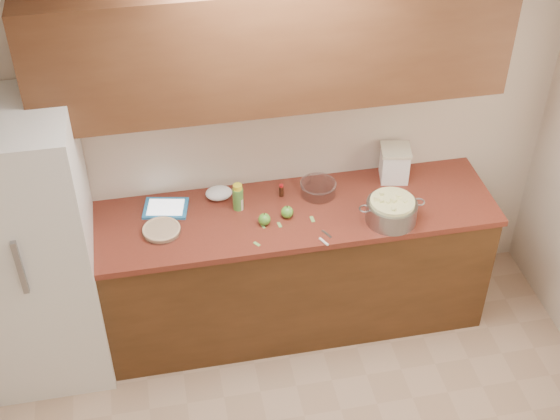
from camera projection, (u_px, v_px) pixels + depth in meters
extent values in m
plane|color=silver|center=(366.00, 92.00, 2.48)|extent=(3.60, 3.60, 0.00)
plane|color=beige|center=(268.00, 130.00, 4.67)|extent=(3.60, 0.00, 3.60)
cube|color=#4F2E16|center=(278.00, 271.00, 4.96)|extent=(2.60, 0.65, 0.88)
cube|color=brown|center=(278.00, 215.00, 4.67)|extent=(2.64, 0.68, 0.04)
cube|color=#532F19|center=(273.00, 44.00, 4.13)|extent=(2.60, 0.34, 0.70)
cube|color=white|center=(31.00, 250.00, 4.43)|extent=(0.70, 0.70, 1.80)
cylinder|color=silver|center=(162.00, 231.00, 4.51)|extent=(0.23, 0.23, 0.03)
cylinder|color=beige|center=(162.00, 230.00, 4.51)|extent=(0.21, 0.21, 0.03)
torus|color=beige|center=(161.00, 229.00, 4.50)|extent=(0.22, 0.22, 0.02)
cylinder|color=gray|center=(391.00, 212.00, 4.56)|extent=(0.30, 0.30, 0.13)
torus|color=gray|center=(365.00, 209.00, 4.51)|extent=(0.07, 0.07, 0.01)
torus|color=gray|center=(419.00, 202.00, 4.56)|extent=(0.07, 0.07, 0.01)
cylinder|color=beige|center=(392.00, 209.00, 4.55)|extent=(0.26, 0.26, 0.14)
cube|color=white|center=(394.00, 165.00, 4.86)|extent=(0.20, 0.20, 0.20)
cube|color=beige|center=(396.00, 150.00, 4.79)|extent=(0.21, 0.21, 0.02)
cube|color=#287CC0|center=(166.00, 208.00, 4.68)|extent=(0.29, 0.25, 0.02)
cube|color=white|center=(166.00, 207.00, 4.67)|extent=(0.24, 0.20, 0.00)
cube|color=gray|center=(327.00, 234.00, 4.51)|extent=(0.05, 0.08, 0.00)
cylinder|color=white|center=(324.00, 242.00, 4.44)|extent=(0.05, 0.07, 0.01)
cylinder|color=#4C8C38|center=(238.00, 199.00, 4.65)|extent=(0.06, 0.06, 0.15)
cylinder|color=yellow|center=(238.00, 187.00, 4.59)|extent=(0.05, 0.05, 0.03)
cylinder|color=beige|center=(240.00, 204.00, 4.66)|extent=(0.04, 0.04, 0.08)
cylinder|color=red|center=(240.00, 197.00, 4.63)|extent=(0.03, 0.03, 0.02)
cylinder|color=black|center=(281.00, 191.00, 4.77)|extent=(0.03, 0.03, 0.07)
cylinder|color=red|center=(281.00, 186.00, 4.74)|extent=(0.02, 0.02, 0.01)
cylinder|color=silver|center=(318.00, 189.00, 4.78)|extent=(0.21, 0.21, 0.08)
torus|color=silver|center=(318.00, 184.00, 4.75)|extent=(0.23, 0.23, 0.01)
ellipsoid|color=white|center=(219.00, 193.00, 4.75)|extent=(0.20, 0.19, 0.07)
sphere|color=#549B2E|center=(264.00, 219.00, 4.55)|extent=(0.07, 0.07, 0.07)
cylinder|color=#3F2D19|center=(264.00, 214.00, 4.53)|extent=(0.01, 0.01, 0.01)
sphere|color=#549B2E|center=(287.00, 212.00, 4.60)|extent=(0.07, 0.07, 0.07)
cylinder|color=#3F2D19|center=(287.00, 206.00, 4.58)|extent=(0.01, 0.01, 0.01)
cube|color=#82B658|center=(263.00, 226.00, 4.56)|extent=(0.03, 0.04, 0.00)
cube|color=#82B658|center=(312.00, 219.00, 4.61)|extent=(0.02, 0.05, 0.00)
cube|color=#82B658|center=(279.00, 225.00, 4.57)|extent=(0.02, 0.05, 0.00)
cube|color=#82B658|center=(257.00, 244.00, 4.44)|extent=(0.04, 0.05, 0.00)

